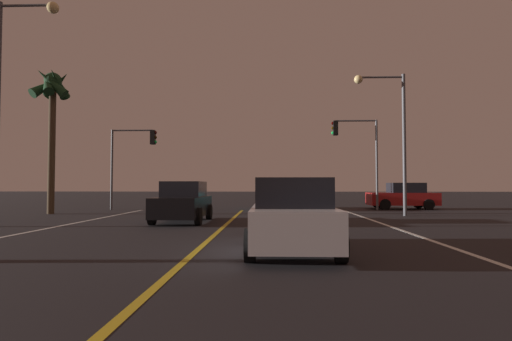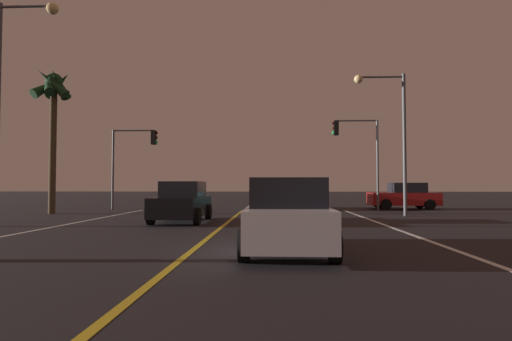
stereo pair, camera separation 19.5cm
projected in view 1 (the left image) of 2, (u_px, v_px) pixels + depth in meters
lane_edge_right at (492, 261)px, 8.15m from camera, size 0.16×32.62×0.01m
lane_center_divider at (187, 259)px, 8.37m from camera, size 0.16×32.62×0.01m
car_lead_same_lane at (292, 216)px, 9.31m from camera, size 2.02×4.30×1.70m
car_oncoming at (183, 202)px, 16.94m from camera, size 2.02×4.30×1.70m
car_crossing_side at (403, 196)px, 26.11m from camera, size 4.30×2.02×1.70m
car_ahead_far at (272, 196)px, 25.92m from camera, size 2.02×4.30×1.70m
traffic_light_near_right at (355, 143)px, 25.06m from camera, size 2.86×0.36×5.60m
traffic_light_near_left at (134, 150)px, 25.55m from camera, size 2.94×0.36×5.07m
street_lamp_left_mid at (11, 84)px, 15.16m from camera, size 2.36×0.44×8.49m
street_lamp_right_far at (391, 124)px, 20.47m from camera, size 2.58×0.44×7.20m
palm_tree_left_mid at (53, 96)px, 21.86m from camera, size 2.07×2.20×7.97m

